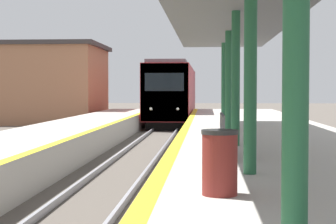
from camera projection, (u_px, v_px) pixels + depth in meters
name	position (u px, v px, depth m)	size (l,w,h in m)	color
train	(173.00, 93.00, 41.35)	(2.84, 18.07, 4.26)	black
station_canopy	(236.00, 10.00, 14.41)	(3.69, 24.52, 3.68)	#1E5133
trash_bin	(220.00, 162.00, 7.71)	(0.51, 0.51, 0.90)	maroon
bench	(217.00, 134.00, 12.22)	(0.44, 1.91, 0.92)	#4C4C51
station_building	(25.00, 83.00, 41.53)	(11.75, 8.13, 5.79)	#9E6B4C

